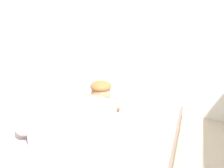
# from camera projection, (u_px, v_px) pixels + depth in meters

# --- Properties ---
(back_wall) EXTENTS (4.35, 0.12, 2.50)m
(back_wall) POSITION_uv_depth(u_px,v_px,m) (139.00, 7.00, 2.86)
(back_wall) COLOR silver
(back_wall) RESTS_ON ground
(bed) EXTENTS (1.43, 2.01, 0.33)m
(bed) POSITION_uv_depth(u_px,v_px,m) (90.00, 139.00, 2.18)
(bed) COLOR #726051
(bed) RESTS_ON ground
(pillow) EXTENTS (0.52, 0.32, 0.11)m
(pillow) POSITION_uv_depth(u_px,v_px,m) (96.00, 93.00, 2.63)
(pillow) COLOR silver
(pillow) RESTS_ON bed
(person_lying) EXTENTS (0.43, 0.92, 0.27)m
(person_lying) POSITION_uv_depth(u_px,v_px,m) (85.00, 113.00, 2.03)
(person_lying) COLOR silver
(person_lying) RESTS_ON bed
(dog) EXTENTS (0.26, 0.57, 0.21)m
(dog) POSITION_uv_depth(u_px,v_px,m) (41.00, 116.00, 1.98)
(dog) COLOR beige
(dog) RESTS_ON bed
(coffee_cup) EXTENTS (0.12, 0.09, 0.07)m
(coffee_cup) POSITION_uv_depth(u_px,v_px,m) (116.00, 106.00, 2.35)
(coffee_cup) COLOR white
(coffee_cup) RESTS_ON bed
(cell_phone) EXTENTS (0.07, 0.14, 0.01)m
(cell_phone) POSITION_uv_depth(u_px,v_px,m) (65.00, 134.00, 1.90)
(cell_phone) COLOR black
(cell_phone) RESTS_ON bed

